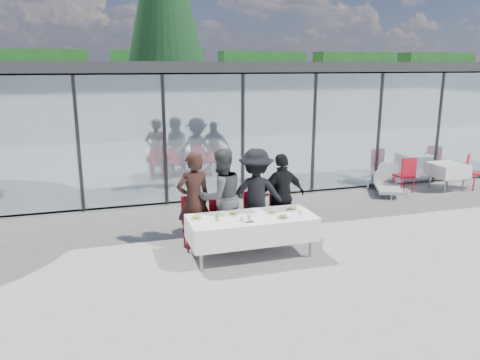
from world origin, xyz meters
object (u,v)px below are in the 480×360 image
at_px(diner_chair_c, 256,214).
at_px(diner_d, 282,196).
at_px(diner_c, 256,195).
at_px(plate_a, 197,217).
at_px(diner_b, 221,197).
at_px(juice_bottle, 217,217).
at_px(spare_table_right, 448,170).
at_px(plate_d, 293,209).
at_px(diner_chair_a, 194,220).
at_px(lounger, 387,183).
at_px(plate_c, 272,212).
at_px(spare_chair_b, 406,173).
at_px(diner_a, 194,200).
at_px(spare_chair_a, 472,170).
at_px(diner_chair_b, 222,217).
at_px(diner_chair_d, 282,211).
at_px(dining_table, 252,228).
at_px(folded_eyeglasses, 249,222).
at_px(plate_extra, 283,217).
at_px(plate_b, 234,214).

relative_size(diner_chair_c, diner_d, 0.57).
distance_m(diner_c, plate_a, 1.44).
xyz_separation_m(diner_b, juice_bottle, (-0.29, -0.80, -0.11)).
bearing_deg(diner_chair_c, spare_table_right, 18.41).
bearing_deg(diner_c, plate_d, 146.00).
distance_m(diner_chair_a, lounger, 6.23).
xyz_separation_m(plate_a, spare_table_right, (7.58, 2.69, -0.22)).
relative_size(plate_c, spare_chair_b, 0.24).
distance_m(diner_a, diner_c, 1.23).
distance_m(diner_a, diner_d, 1.77).
distance_m(plate_c, spare_chair_a, 7.44).
bearing_deg(spare_chair_a, plate_a, -162.60).
height_order(diner_chair_c, spare_chair_b, same).
height_order(diner_a, plate_c, diner_a).
xyz_separation_m(diner_a, plate_d, (1.73, -0.62, -0.13)).
bearing_deg(diner_chair_b, diner_chair_d, 0.00).
bearing_deg(dining_table, folded_eyeglasses, -115.10).
relative_size(spare_chair_a, spare_chair_b, 1.00).
bearing_deg(diner_c, diner_chair_b, 17.20).
bearing_deg(plate_a, diner_a, 83.49).
height_order(dining_table, folded_eyeglasses, folded_eyeglasses).
bearing_deg(plate_a, plate_extra, -15.91).
distance_m(dining_table, diner_b, 0.93).
bearing_deg(plate_a, diner_chair_a, 83.42).
xyz_separation_m(diner_a, diner_chair_d, (1.77, -0.01, -0.37)).
bearing_deg(dining_table, plate_b, 148.00).
height_order(plate_b, folded_eyeglasses, plate_b).
bearing_deg(diner_chair_c, diner_d, 0.65).
distance_m(dining_table, spare_table_right, 7.20).
xyz_separation_m(diner_a, diner_chair_c, (1.23, -0.01, -0.37)).
bearing_deg(diner_chair_d, diner_d, 90.00).
bearing_deg(folded_eyeglasses, plate_a, 151.87).
distance_m(plate_c, plate_extra, 0.35).
bearing_deg(spare_chair_b, diner_a, -160.86).
bearing_deg(diner_b, diner_c, 165.79).
bearing_deg(spare_chair_a, diner_a, -166.37).
relative_size(dining_table, diner_a, 1.24).
bearing_deg(diner_chair_b, diner_a, 179.35).
bearing_deg(plate_b, diner_chair_c, 42.75).
bearing_deg(diner_c, plate_c, 113.48).
xyz_separation_m(diner_chair_a, folded_eyeglasses, (0.75, -1.04, 0.22)).
bearing_deg(spare_chair_b, diner_chair_d, -154.08).
bearing_deg(diner_chair_c, diner_a, 179.72).
relative_size(folded_eyeglasses, spare_table_right, 0.16).
distance_m(plate_a, spare_chair_a, 8.72).
xyz_separation_m(diner_chair_c, plate_b, (-0.62, -0.57, 0.24)).
distance_m(spare_chair_a, lounger, 2.52).
bearing_deg(plate_extra, spare_chair_a, 23.74).
distance_m(diner_a, spare_table_right, 7.80).
bearing_deg(plate_b, diner_chair_a, 136.71).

